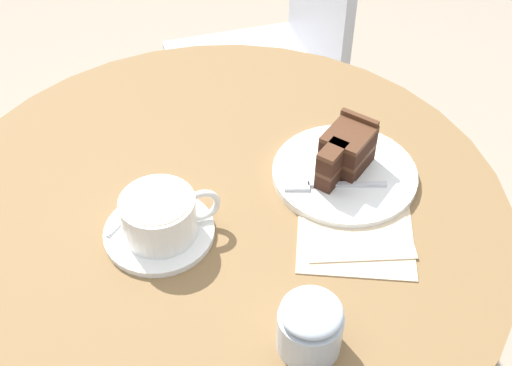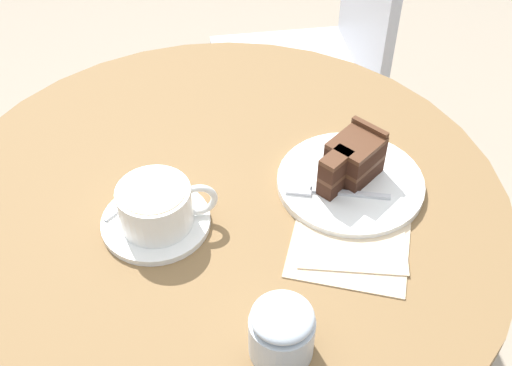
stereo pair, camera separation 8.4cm
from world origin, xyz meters
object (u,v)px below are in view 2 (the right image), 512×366
at_px(cake_slice, 352,159).
at_px(coffee_cup, 157,205).
at_px(teaspoon, 142,192).
at_px(napkin, 351,237).
at_px(saucer, 156,222).
at_px(sugar_pot, 282,331).
at_px(cafe_chair, 327,45).
at_px(cake_plate, 350,182).
at_px(fork, 325,191).

bearing_deg(cake_slice, coffee_cup, -173.30).
xyz_separation_m(teaspoon, napkin, (0.26, -0.13, -0.01)).
height_order(saucer, cake_slice, cake_slice).
xyz_separation_m(coffee_cup, napkin, (0.24, -0.07, -0.04)).
xyz_separation_m(saucer, cake_slice, (0.27, 0.03, 0.04)).
height_order(coffee_cup, teaspoon, coffee_cup).
xyz_separation_m(napkin, sugar_pot, (-0.12, -0.14, 0.03)).
bearing_deg(teaspoon, coffee_cup, -112.02).
distance_m(saucer, napkin, 0.25).
height_order(teaspoon, cake_slice, cake_slice).
xyz_separation_m(cafe_chair, sugar_pot, (-0.34, -0.94, 0.27)).
bearing_deg(saucer, cake_plate, 3.97).
bearing_deg(cake_plate, coffee_cup, -175.18).
xyz_separation_m(coffee_cup, cafe_chair, (0.45, 0.73, -0.27)).
height_order(cake_plate, cake_slice, cake_slice).
bearing_deg(saucer, cake_slice, 5.82).
relative_size(cake_slice, sugar_pot, 1.44).
bearing_deg(teaspoon, cake_slice, -45.28).
xyz_separation_m(cake_slice, napkin, (-0.03, -0.10, -0.04)).
height_order(fork, cafe_chair, cafe_chair).
relative_size(coffee_cup, sugar_pot, 1.75).
bearing_deg(coffee_cup, fork, 1.29).
relative_size(teaspoon, fork, 0.62).
relative_size(cake_plate, napkin, 1.02).
relative_size(cake_plate, sugar_pot, 2.78).
bearing_deg(sugar_pot, saucer, 118.95).
height_order(teaspoon, napkin, teaspoon).
xyz_separation_m(cake_slice, fork, (-0.04, -0.03, -0.03)).
xyz_separation_m(coffee_cup, sugar_pot, (0.11, -0.21, -0.00)).
bearing_deg(cake_plate, sugar_pot, -123.25).
distance_m(saucer, cake_plate, 0.27).
xyz_separation_m(fork, sugar_pot, (-0.11, -0.21, 0.02)).
xyz_separation_m(saucer, fork, (0.23, 0.00, 0.01)).
bearing_deg(sugar_pot, teaspoon, 116.48).
height_order(coffee_cup, napkin, coffee_cup).
bearing_deg(saucer, fork, 0.34).
relative_size(saucer, coffee_cup, 1.11).
height_order(saucer, coffee_cup, coffee_cup).
relative_size(coffee_cup, cake_plate, 0.63).
relative_size(fork, napkin, 0.69).
distance_m(cake_plate, cake_slice, 0.04).
xyz_separation_m(fork, cafe_chair, (0.23, 0.73, -0.25)).
distance_m(cake_slice, sugar_pot, 0.29).
height_order(teaspoon, sugar_pot, sugar_pot).
relative_size(teaspoon, napkin, 0.42).
bearing_deg(teaspoon, napkin, -66.40).
bearing_deg(fork, coffee_cup, 20.39).
relative_size(cake_plate, fork, 1.48).
distance_m(coffee_cup, napkin, 0.25).
bearing_deg(cafe_chair, saucer, -29.32).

